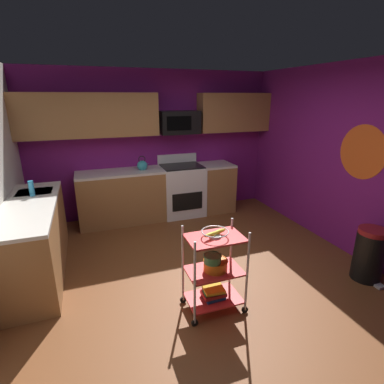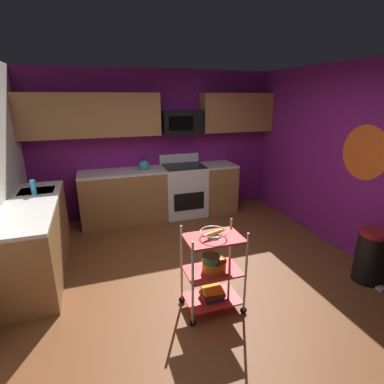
% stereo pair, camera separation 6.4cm
% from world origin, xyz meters
% --- Properties ---
extents(floor, '(4.40, 4.80, 0.04)m').
position_xyz_m(floor, '(0.00, 0.00, -0.02)').
color(floor, brown).
rests_on(floor, ground).
extents(wall_back, '(4.52, 0.06, 2.60)m').
position_xyz_m(wall_back, '(0.00, 2.43, 1.30)').
color(wall_back, '#751970').
rests_on(wall_back, ground).
extents(wall_right, '(0.06, 4.80, 2.60)m').
position_xyz_m(wall_right, '(2.23, 0.00, 1.30)').
color(wall_right, '#751970').
rests_on(wall_right, ground).
extents(wall_flower_decal, '(0.00, 0.71, 0.71)m').
position_xyz_m(wall_flower_decal, '(2.20, -0.09, 1.45)').
color(wall_flower_decal, '#E5591E').
extents(counter_run, '(3.62, 2.55, 0.92)m').
position_xyz_m(counter_run, '(-0.79, 1.58, 0.46)').
color(counter_run, '#9E6B3D').
rests_on(counter_run, ground).
extents(oven_range, '(0.76, 0.65, 1.10)m').
position_xyz_m(oven_range, '(0.42, 2.10, 0.48)').
color(oven_range, white).
rests_on(oven_range, ground).
extents(upper_cabinets, '(4.40, 0.33, 0.70)m').
position_xyz_m(upper_cabinets, '(-0.09, 2.23, 1.85)').
color(upper_cabinets, '#9E6B3D').
extents(microwave, '(0.70, 0.39, 0.40)m').
position_xyz_m(microwave, '(0.42, 2.21, 1.70)').
color(microwave, black).
extents(rolling_cart, '(0.62, 0.39, 0.91)m').
position_xyz_m(rolling_cart, '(-0.08, -0.55, 0.45)').
color(rolling_cart, silver).
rests_on(rolling_cart, ground).
extents(fruit_bowl, '(0.27, 0.27, 0.07)m').
position_xyz_m(fruit_bowl, '(-0.08, -0.55, 0.88)').
color(fruit_bowl, silver).
rests_on(fruit_bowl, rolling_cart).
extents(mixing_bowl_large, '(0.25, 0.25, 0.11)m').
position_xyz_m(mixing_bowl_large, '(-0.07, -0.55, 0.52)').
color(mixing_bowl_large, orange).
rests_on(mixing_bowl_large, rolling_cart).
extents(mixing_bowl_small, '(0.18, 0.18, 0.08)m').
position_xyz_m(mixing_bowl_small, '(-0.12, -0.58, 0.62)').
color(mixing_bowl_small, '#387F4C').
rests_on(mixing_bowl_small, rolling_cart).
extents(book_stack, '(0.24, 0.20, 0.12)m').
position_xyz_m(book_stack, '(-0.08, -0.55, 0.19)').
color(book_stack, '#1E4C8C').
rests_on(book_stack, rolling_cart).
extents(kettle, '(0.21, 0.18, 0.26)m').
position_xyz_m(kettle, '(-0.29, 2.10, 1.00)').
color(kettle, teal).
rests_on(kettle, counter_run).
extents(dish_soap_bottle, '(0.06, 0.06, 0.20)m').
position_xyz_m(dish_soap_bottle, '(-1.89, 1.15, 1.02)').
color(dish_soap_bottle, '#2D8CBF').
rests_on(dish_soap_bottle, counter_run).
extents(trash_can, '(0.34, 0.42, 0.66)m').
position_xyz_m(trash_can, '(1.90, -0.68, 0.33)').
color(trash_can, black).
rests_on(trash_can, ground).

